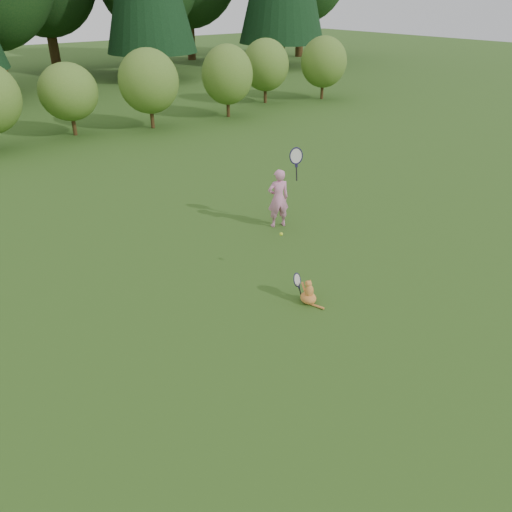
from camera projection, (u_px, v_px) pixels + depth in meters
ground at (277, 317)px, 7.95m from camera, size 100.00×100.00×0.00m
shrub_row at (26, 101)px, 16.39m from camera, size 28.00×3.00×2.80m
child at (279, 197)px, 10.72m from camera, size 0.76×0.50×1.94m
cat at (308, 291)px, 8.23m from camera, size 0.34×0.61×0.57m
tennis_ball at (281, 234)px, 8.83m from camera, size 0.06×0.06×0.06m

